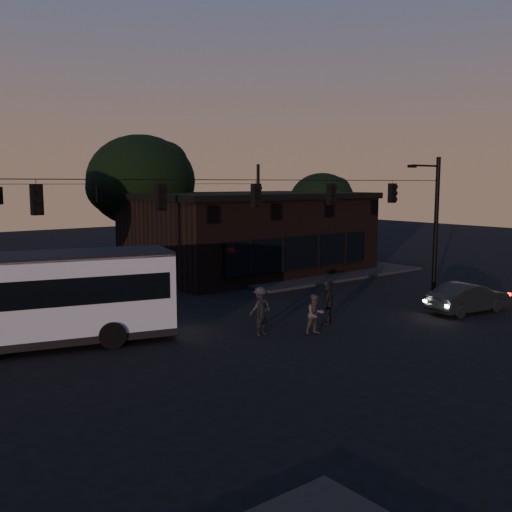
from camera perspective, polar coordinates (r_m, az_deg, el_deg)
ground at (r=21.83m, az=6.65°, el=-8.90°), size 120.00×120.00×0.00m
sidewalk_far_right at (r=39.82m, az=4.51°, el=-1.35°), size 14.00×10.00×0.15m
building at (r=39.06m, az=-0.65°, el=2.39°), size 15.40×10.41×5.40m
tree_behind at (r=41.30m, az=-11.43°, el=7.35°), size 7.60×7.60×9.43m
tree_right at (r=46.44m, az=6.61°, el=5.51°), size 5.20×5.20×6.86m
signal_rig_near at (r=23.99m, az=0.00°, el=3.43°), size 26.24×0.30×7.50m
signal_rig_far at (r=37.83m, az=-15.36°, el=4.24°), size 26.24×0.30×7.50m
bus at (r=22.65m, az=-24.08°, el=-3.82°), size 12.65×6.01×3.48m
car at (r=28.73m, az=20.47°, el=-3.92°), size 4.43×2.11×1.40m
pedestrian_a at (r=22.95m, az=0.56°, el=-5.90°), size 0.66×0.48×1.66m
pedestrian_b at (r=23.23m, az=5.93°, el=-5.81°), size 0.91×0.78×1.63m
pedestrian_c at (r=24.78m, az=7.25°, el=-4.84°), size 1.11×0.85×1.76m
pedestrian_d at (r=24.38m, az=0.45°, el=-5.07°), size 1.13×0.69×1.68m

